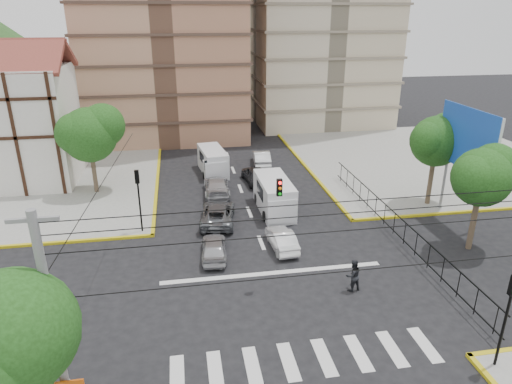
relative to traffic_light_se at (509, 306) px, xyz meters
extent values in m
plane|color=black|center=(-7.80, 7.80, -3.11)|extent=(160.00, 160.00, 0.00)
cube|color=gray|center=(-27.80, 27.80, -3.04)|extent=(26.00, 26.00, 0.15)
cube|color=gray|center=(12.20, 27.80, -3.04)|extent=(26.00, 26.00, 0.15)
cube|color=silver|center=(-7.80, 1.80, -3.11)|extent=(12.00, 2.40, 0.01)
cube|color=silver|center=(-7.80, 9.00, -3.11)|extent=(13.00, 0.40, 0.01)
cube|color=silver|center=(-26.80, 27.80, 1.89)|extent=(10.00, 8.00, 10.00)
cube|color=maroon|center=(-26.80, 29.70, 7.79)|extent=(10.80, 4.25, 2.65)
cylinder|color=slate|center=(6.70, 11.80, -0.96)|extent=(0.20, 0.20, 4.00)
cylinder|color=slate|center=(6.70, 15.80, -0.96)|extent=(0.20, 0.20, 4.00)
cube|color=silver|center=(6.70, 13.80, 3.04)|extent=(0.25, 6.00, 4.00)
cube|color=blue|center=(6.50, 13.80, 3.04)|extent=(0.08, 6.20, 4.20)
sphere|color=#1B4112|center=(-17.65, -1.90, 2.62)|extent=(3.68, 3.68, 3.68)
cylinder|color=#473828|center=(5.20, 9.80, -1.01)|extent=(0.36, 0.36, 4.20)
sphere|color=#1B4112|center=(5.20, 9.80, 1.73)|extent=(3.60, 3.60, 3.60)
sphere|color=#1B4112|center=(6.10, 10.10, 2.27)|extent=(2.88, 2.88, 2.88)
sphere|color=#1B4112|center=(4.48, 9.50, 1.91)|extent=(2.70, 2.70, 2.70)
cylinder|color=#473828|center=(6.20, 16.80, -0.87)|extent=(0.36, 0.36, 4.48)
sphere|color=#1B4112|center=(6.20, 16.80, 2.05)|extent=(3.80, 3.80, 3.80)
sphere|color=#1B4112|center=(7.15, 17.10, 2.62)|extent=(3.04, 3.04, 3.04)
sphere|color=#1B4112|center=(5.44, 16.50, 2.24)|extent=(2.85, 2.85, 2.85)
cylinder|color=#473828|center=(-19.80, 23.80, -1.01)|extent=(0.36, 0.36, 4.20)
sphere|color=#1B4112|center=(-19.80, 23.80, 1.89)|extent=(4.40, 4.40, 4.40)
sphere|color=#1B4112|center=(-18.70, 24.10, 2.55)|extent=(3.52, 3.52, 3.52)
sphere|color=#1B4112|center=(-20.68, 23.50, 2.11)|extent=(3.30, 3.30, 3.30)
cylinder|color=black|center=(0.00, 0.00, -1.21)|extent=(0.12, 0.12, 3.50)
cylinder|color=black|center=(-15.60, 15.60, -1.21)|extent=(0.12, 0.12, 3.50)
cube|color=black|center=(-15.60, 15.60, 0.99)|extent=(0.28, 0.22, 0.90)
sphere|color=#FF0C0C|center=(-15.60, 15.60, 1.29)|extent=(0.17, 0.17, 0.17)
cube|color=black|center=(-7.80, 7.80, 2.69)|extent=(0.28, 0.22, 0.90)
cylinder|color=black|center=(-7.80, -1.20, 3.14)|extent=(18.00, 0.03, 0.03)
cylinder|color=slate|center=(-16.80, -1.20, 1.54)|extent=(0.28, 0.28, 9.00)
cube|color=slate|center=(-16.80, -1.20, 5.74)|extent=(1.40, 0.12, 0.12)
cube|color=silver|center=(-5.91, 17.79, -1.86)|extent=(2.28, 5.49, 2.51)
cube|color=silver|center=(-5.91, 15.61, -2.02)|extent=(2.10, 1.35, 1.75)
cube|color=black|center=(-5.91, 15.23, -1.42)|extent=(2.02, 0.14, 0.98)
cylinder|color=black|center=(-6.94, 16.05, -2.73)|extent=(0.25, 0.76, 0.76)
cylinder|color=black|center=(-4.87, 16.05, -2.73)|extent=(0.25, 0.76, 0.76)
cylinder|color=black|center=(-6.94, 19.54, -2.73)|extent=(0.25, 0.76, 0.76)
cylinder|color=black|center=(-4.87, 19.54, -2.73)|extent=(0.25, 0.76, 0.76)
cube|color=silver|center=(-9.76, 27.38, -1.97)|extent=(2.62, 5.20, 2.29)
cube|color=silver|center=(-9.76, 25.39, -2.11)|extent=(2.03, 1.43, 1.60)
cube|color=black|center=(-9.76, 25.04, -1.57)|extent=(1.84, 0.34, 0.90)
cylinder|color=black|center=(-10.71, 25.79, -2.76)|extent=(0.25, 0.70, 0.70)
cylinder|color=black|center=(-8.81, 25.79, -2.76)|extent=(0.25, 0.70, 0.70)
cylinder|color=black|center=(-10.71, 28.98, -2.76)|extent=(0.25, 0.70, 0.70)
cylinder|color=black|center=(-8.81, 28.98, -2.76)|extent=(0.25, 0.70, 0.70)
imported|color=#A7A7AB|center=(-11.01, 11.46, -2.46)|extent=(1.85, 3.96, 1.31)
imported|color=white|center=(-6.64, 11.87, -2.48)|extent=(1.55, 3.89, 1.26)
imported|color=slate|center=(-10.33, 16.39, -2.42)|extent=(3.02, 5.29, 1.39)
imported|color=#B7B7BC|center=(-9.91, 21.89, -2.39)|extent=(2.23, 5.08, 1.45)
imported|color=#2A2A2D|center=(-6.28, 23.96, -2.35)|extent=(2.26, 4.64, 1.52)
imported|color=white|center=(-4.85, 28.91, -2.38)|extent=(1.91, 4.53, 1.46)
imported|color=black|center=(-3.91, 6.57, -2.20)|extent=(1.01, 0.86, 1.83)
camera|label=1|loc=(-12.66, -13.44, 11.07)|focal=32.00mm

